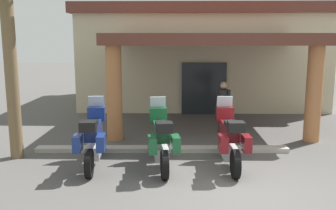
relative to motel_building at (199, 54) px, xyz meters
name	(u,v)px	position (x,y,z in m)	size (l,w,h in m)	color
ground_plane	(238,189)	(-0.07, -10.90, -2.29)	(80.00, 80.00, 0.00)	#514F4C
motel_building	(199,54)	(0.00, 0.00, 0.00)	(11.09, 11.40, 4.49)	beige
motorcycle_blue	(92,139)	(-3.34, -9.49, -1.59)	(0.73, 2.21, 1.61)	black
motorcycle_green	(160,140)	(-1.69, -9.59, -1.59)	(0.77, 2.21, 1.61)	black
motorcycle_maroon	(229,139)	(-0.05, -9.52, -1.59)	(0.71, 2.21, 1.61)	black
pedestrian	(222,103)	(0.27, -6.17, -1.31)	(0.41, 0.39, 1.69)	black
curb_strip	(161,149)	(-1.69, -8.25, -2.23)	(6.93, 0.36, 0.12)	#ADA89E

